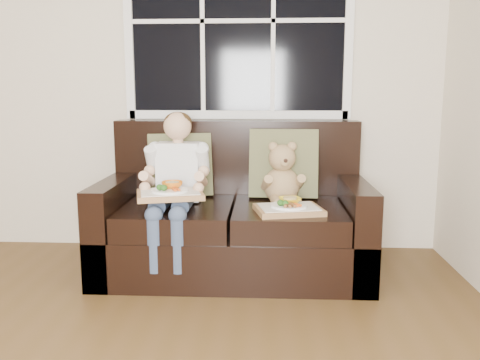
# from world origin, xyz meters

# --- Properties ---
(window_back) EXTENTS (1.62, 0.04, 1.37)m
(window_back) POSITION_xyz_m (0.79, 2.48, 1.65)
(window_back) COLOR black
(window_back) RESTS_ON room_walls
(loveseat) EXTENTS (1.70, 0.92, 0.96)m
(loveseat) POSITION_xyz_m (0.79, 2.02, 0.31)
(loveseat) COLOR black
(loveseat) RESTS_ON ground
(pillow_left) EXTENTS (0.46, 0.30, 0.44)m
(pillow_left) POSITION_xyz_m (0.41, 2.17, 0.66)
(pillow_left) COLOR #6A6942
(pillow_left) RESTS_ON loveseat
(pillow_right) EXTENTS (0.46, 0.22, 0.47)m
(pillow_right) POSITION_xyz_m (1.11, 2.17, 0.68)
(pillow_right) COLOR #6A6942
(pillow_right) RESTS_ON loveseat
(child) EXTENTS (0.40, 0.60, 0.90)m
(child) POSITION_xyz_m (0.43, 1.90, 0.65)
(child) COLOR white
(child) RESTS_ON loveseat
(teddy_bear) EXTENTS (0.26, 0.32, 0.41)m
(teddy_bear) POSITION_xyz_m (1.10, 2.02, 0.61)
(teddy_bear) COLOR tan
(teddy_bear) RESTS_ON loveseat
(tray_left) EXTENTS (0.44, 0.38, 0.09)m
(tray_left) POSITION_xyz_m (0.43, 1.68, 0.57)
(tray_left) COLOR #AA804C
(tray_left) RESTS_ON child
(tray_right) EXTENTS (0.44, 0.37, 0.09)m
(tray_right) POSITION_xyz_m (1.13, 1.73, 0.48)
(tray_right) COLOR #AA804C
(tray_right) RESTS_ON loveseat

